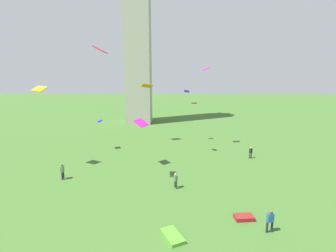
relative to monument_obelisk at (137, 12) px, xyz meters
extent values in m
cube|color=#A8A399|center=(0.00, 0.00, -2.74)|extent=(5.29, 5.29, 40.82)
cylinder|color=#1E2333|center=(14.80, -38.97, -22.74)|extent=(0.15, 0.15, 0.83)
cylinder|color=#1E2333|center=(14.43, -39.05, -22.74)|extent=(0.15, 0.15, 0.83)
cube|color=#235693|center=(14.61, -39.01, -22.00)|extent=(0.49, 0.34, 0.65)
sphere|color=brown|center=(14.61, -39.01, -21.55)|extent=(0.24, 0.24, 0.24)
cylinder|color=#2D3338|center=(8.03, -32.44, -22.77)|extent=(0.14, 0.14, 0.76)
cylinder|color=#2D3338|center=(7.89, -32.12, -22.77)|extent=(0.14, 0.14, 0.76)
cube|color=#51754C|center=(7.96, -32.28, -22.08)|extent=(0.39, 0.48, 0.61)
sphere|color=#D8AD84|center=(7.96, -32.28, -21.67)|extent=(0.22, 0.22, 0.22)
cylinder|color=#1E2333|center=(-4.02, -30.31, -22.74)|extent=(0.15, 0.15, 0.82)
cylinder|color=#1E2333|center=(-4.00, -30.68, -22.74)|extent=(0.15, 0.15, 0.82)
cube|color=#51754C|center=(-4.01, -30.49, -22.00)|extent=(0.28, 0.46, 0.65)
sphere|color=brown|center=(-4.01, -30.49, -21.56)|extent=(0.24, 0.24, 0.24)
cylinder|color=#2D3338|center=(17.69, -23.47, -22.78)|extent=(0.14, 0.14, 0.75)
cylinder|color=#2D3338|center=(17.97, -23.27, -22.78)|extent=(0.14, 0.14, 0.75)
cube|color=#1E2333|center=(17.83, -23.37, -22.10)|extent=(0.47, 0.43, 0.59)
sphere|color=#D8AD84|center=(17.83, -23.37, -21.70)|extent=(0.22, 0.22, 0.22)
cube|color=#C21988|center=(3.92, -26.52, -17.77)|extent=(1.86, 1.75, 0.87)
cube|color=red|center=(1.23, -32.26, -10.07)|extent=(1.04, 1.58, 0.61)
cube|color=#F01FA0|center=(12.21, -18.27, -11.57)|extent=(1.15, 0.84, 0.45)
cube|color=#B42522|center=(10.93, -15.10, -16.89)|extent=(0.92, 0.65, 0.32)
cube|color=#3626BD|center=(9.39, -22.07, -14.48)|extent=(0.74, 0.99, 0.46)
cube|color=#220FDF|center=(-2.82, -20.27, -18.86)|extent=(1.06, 1.27, 0.37)
cube|color=orange|center=(3.59, -16.37, -14.10)|extent=(2.02, 1.65, 0.88)
cube|color=#C2BD10|center=(-7.02, -27.75, -13.81)|extent=(1.83, 1.53, 0.63)
cube|color=maroon|center=(13.24, -37.45, -22.99)|extent=(1.54, 1.01, 0.32)
cube|color=#52A22C|center=(7.71, -39.83, -23.02)|extent=(1.81, 2.23, 0.27)
camera|label=1|loc=(7.80, -55.12, -11.90)|focal=26.91mm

